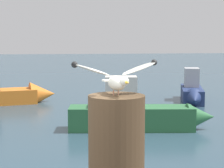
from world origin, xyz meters
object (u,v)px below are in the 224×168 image
at_px(boat_orange, 3,94).
at_px(boat_green, 141,114).
at_px(seagull, 117,77).
at_px(boat_navy, 192,92).

bearing_deg(boat_orange, boat_green, -47.94).
bearing_deg(boat_orange, seagull, -78.70).
relative_size(boat_green, boat_orange, 0.93).
xyz_separation_m(boat_green, boat_orange, (-4.66, 5.17, -0.05)).
bearing_deg(boat_navy, boat_green, -123.78).
bearing_deg(seagull, boat_green, 77.51).
height_order(seagull, boat_navy, seagull).
relative_size(boat_green, boat_navy, 1.28).
relative_size(seagull, boat_navy, 0.19).
bearing_deg(boat_green, seagull, -102.49).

